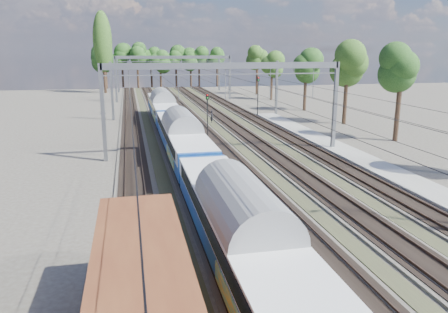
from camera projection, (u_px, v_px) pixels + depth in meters
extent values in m
cube|color=#47423A|center=(131.00, 131.00, 55.76)|extent=(3.00, 130.00, 0.15)
cube|color=black|center=(131.00, 130.00, 55.74)|extent=(2.50, 130.00, 0.06)
cube|color=#473326|center=(126.00, 130.00, 55.57)|extent=(0.08, 130.00, 0.14)
cube|color=#473326|center=(137.00, 129.00, 55.87)|extent=(0.08, 130.00, 0.14)
cube|color=#47423A|center=(167.00, 130.00, 56.69)|extent=(3.00, 130.00, 0.15)
cube|color=black|center=(167.00, 129.00, 56.67)|extent=(2.50, 130.00, 0.06)
cube|color=#473326|center=(161.00, 128.00, 56.50)|extent=(0.08, 130.00, 0.14)
cube|color=#473326|center=(172.00, 128.00, 56.79)|extent=(0.08, 130.00, 0.14)
cube|color=#47423A|center=(201.00, 128.00, 57.62)|extent=(3.00, 130.00, 0.15)
cube|color=black|center=(201.00, 128.00, 57.60)|extent=(2.50, 130.00, 0.06)
cube|color=#473326|center=(196.00, 127.00, 57.42)|extent=(0.08, 130.00, 0.14)
cube|color=#473326|center=(206.00, 127.00, 57.72)|extent=(0.08, 130.00, 0.14)
cube|color=#47423A|center=(234.00, 127.00, 58.55)|extent=(3.00, 130.00, 0.15)
cube|color=black|center=(234.00, 126.00, 58.52)|extent=(2.50, 130.00, 0.06)
cube|color=#473326|center=(229.00, 126.00, 58.35)|extent=(0.08, 130.00, 0.14)
cube|color=#473326|center=(239.00, 125.00, 58.65)|extent=(0.08, 130.00, 0.14)
cube|color=#47423A|center=(266.00, 126.00, 59.47)|extent=(3.00, 130.00, 0.15)
cube|color=black|center=(266.00, 125.00, 59.45)|extent=(2.50, 130.00, 0.06)
cube|color=#473326|center=(261.00, 125.00, 59.28)|extent=(0.08, 130.00, 0.14)
cube|color=#473326|center=(271.00, 124.00, 59.58)|extent=(0.08, 130.00, 0.14)
cube|color=#352F22|center=(149.00, 131.00, 56.24)|extent=(1.10, 130.00, 0.05)
cube|color=#352F22|center=(184.00, 129.00, 57.17)|extent=(1.10, 130.00, 0.05)
cube|color=#352F22|center=(218.00, 128.00, 58.10)|extent=(1.10, 130.00, 0.05)
cube|color=#352F22|center=(250.00, 127.00, 59.02)|extent=(1.10, 130.00, 0.05)
cube|color=gray|center=(392.00, 173.00, 36.35)|extent=(3.00, 70.00, 0.30)
cube|color=slate|center=(103.00, 113.00, 39.96)|extent=(0.35, 0.35, 9.00)
cube|color=slate|center=(335.00, 107.00, 44.70)|extent=(0.35, 0.35, 9.00)
cube|color=slate|center=(225.00, 66.00, 41.33)|extent=(23.00, 0.35, 0.60)
cube|color=slate|center=(116.00, 79.00, 85.51)|extent=(0.35, 0.35, 9.00)
cube|color=slate|center=(230.00, 78.00, 90.25)|extent=(0.35, 0.35, 9.00)
cube|color=slate|center=(174.00, 57.00, 86.88)|extent=(23.00, 0.35, 0.60)
cube|color=slate|center=(112.00, 91.00, 63.74)|extent=(0.35, 0.35, 8.50)
cube|color=slate|center=(118.00, 75.00, 106.45)|extent=(0.35, 0.35, 8.50)
cube|color=slate|center=(277.00, 88.00, 68.96)|extent=(0.35, 0.35, 8.50)
cube|color=slate|center=(219.00, 73.00, 111.66)|extent=(0.35, 0.35, 8.50)
cylinder|color=black|center=(129.00, 88.00, 54.47)|extent=(0.03, 130.00, 0.03)
cylinder|color=black|center=(129.00, 79.00, 54.21)|extent=(0.03, 130.00, 0.03)
cylinder|color=black|center=(165.00, 87.00, 55.40)|extent=(0.03, 130.00, 0.03)
cylinder|color=black|center=(165.00, 79.00, 55.13)|extent=(0.03, 130.00, 0.03)
cylinder|color=black|center=(200.00, 87.00, 56.32)|extent=(0.03, 130.00, 0.03)
cylinder|color=black|center=(200.00, 78.00, 56.06)|extent=(0.03, 130.00, 0.03)
cylinder|color=black|center=(234.00, 86.00, 57.25)|extent=(0.03, 130.00, 0.03)
cylinder|color=black|center=(234.00, 78.00, 56.99)|extent=(0.03, 130.00, 0.03)
cylinder|color=black|center=(267.00, 86.00, 58.18)|extent=(0.03, 130.00, 0.03)
cylinder|color=black|center=(267.00, 77.00, 57.92)|extent=(0.03, 130.00, 0.03)
cylinder|color=black|center=(106.00, 77.00, 116.55)|extent=(0.56, 0.56, 6.25)
sphere|color=#153C16|center=(105.00, 58.00, 115.35)|extent=(5.40, 5.40, 5.40)
cylinder|color=black|center=(122.00, 74.00, 117.09)|extent=(0.56, 0.56, 7.32)
sphere|color=#153C16|center=(121.00, 52.00, 115.69)|extent=(5.48, 5.48, 5.48)
cylinder|color=black|center=(135.00, 74.00, 118.11)|extent=(0.56, 0.56, 7.40)
sphere|color=#153C16|center=(134.00, 52.00, 116.69)|extent=(3.92, 3.92, 3.92)
cylinder|color=black|center=(151.00, 76.00, 119.02)|extent=(0.56, 0.56, 6.40)
sphere|color=#153C16|center=(151.00, 57.00, 117.80)|extent=(5.38, 5.38, 5.38)
cylinder|color=black|center=(163.00, 77.00, 120.77)|extent=(0.56, 0.56, 5.63)
sphere|color=#153C16|center=(163.00, 60.00, 119.69)|extent=(4.02, 4.02, 4.02)
cylinder|color=black|center=(175.00, 75.00, 120.28)|extent=(0.56, 0.56, 6.52)
sphere|color=#153C16|center=(175.00, 56.00, 119.04)|extent=(4.28, 4.28, 4.28)
cylinder|color=black|center=(187.00, 75.00, 122.77)|extent=(0.56, 0.56, 6.67)
sphere|color=#153C16|center=(187.00, 55.00, 121.50)|extent=(5.30, 5.30, 5.30)
cylinder|color=black|center=(204.00, 73.00, 121.61)|extent=(0.56, 0.56, 7.39)
sphere|color=#153C16|center=(203.00, 52.00, 120.20)|extent=(4.62, 4.62, 4.62)
cylinder|color=black|center=(212.00, 75.00, 124.10)|extent=(0.56, 0.56, 6.11)
sphere|color=#153C16|center=(212.00, 58.00, 122.94)|extent=(4.79, 4.79, 4.79)
cylinder|color=black|center=(390.00, 112.00, 49.44)|extent=(0.56, 0.56, 6.62)
sphere|color=#153C16|center=(394.00, 64.00, 48.17)|extent=(4.36, 4.36, 4.36)
cylinder|color=black|center=(339.00, 103.00, 62.06)|extent=(0.56, 0.56, 5.46)
sphere|color=#153C16|center=(341.00, 72.00, 61.02)|extent=(4.80, 4.80, 4.80)
cylinder|color=black|center=(302.00, 96.00, 74.31)|extent=(0.56, 0.56, 5.09)
sphere|color=#153C16|center=(303.00, 71.00, 73.34)|extent=(3.44, 3.44, 3.44)
cylinder|color=black|center=(282.00, 88.00, 88.48)|extent=(0.56, 0.56, 5.12)
sphere|color=#153C16|center=(283.00, 68.00, 87.50)|extent=(3.43, 3.43, 3.43)
cylinder|color=black|center=(256.00, 84.00, 100.05)|extent=(0.56, 0.56, 5.02)
sphere|color=#153C16|center=(256.00, 66.00, 99.10)|extent=(3.82, 3.82, 3.82)
cylinder|color=black|center=(104.00, 59.00, 103.03)|extent=(0.70, 0.70, 16.00)
ellipsoid|color=#214316|center=(103.00, 42.00, 102.08)|extent=(4.40, 4.40, 14.08)
cube|color=black|center=(211.00, 210.00, 26.83)|extent=(2.17, 3.26, 0.87)
cube|color=navy|center=(243.00, 235.00, 19.22)|extent=(3.04, 21.73, 2.06)
cube|color=silver|center=(243.00, 224.00, 19.09)|extent=(3.13, 20.86, 1.03)
cube|color=black|center=(277.00, 221.00, 19.42)|extent=(0.04, 18.47, 0.76)
cube|color=#E59F0C|center=(278.00, 307.00, 14.82)|extent=(3.15, 6.08, 0.76)
cylinder|color=gray|center=(243.00, 213.00, 18.98)|extent=(3.09, 21.73, 3.09)
cube|color=black|center=(194.00, 178.00, 33.59)|extent=(2.17, 3.26, 0.87)
cube|color=black|center=(174.00, 139.00, 48.02)|extent=(2.17, 3.26, 0.87)
cube|color=navy|center=(182.00, 138.00, 40.42)|extent=(3.04, 21.73, 2.06)
cube|color=silver|center=(182.00, 132.00, 40.29)|extent=(3.13, 20.86, 1.03)
cube|color=black|center=(198.00, 131.00, 40.61)|extent=(0.04, 18.47, 0.76)
cube|color=#E59F0C|center=(189.00, 156.00, 36.01)|extent=(3.15, 6.08, 0.76)
cylinder|color=gray|center=(181.00, 127.00, 40.17)|extent=(3.09, 21.73, 3.09)
cube|color=black|center=(168.00, 128.00, 54.78)|extent=(2.17, 3.26, 0.87)
cube|color=black|center=(159.00, 112.00, 69.21)|extent=(2.17, 3.26, 0.87)
cube|color=navy|center=(163.00, 107.00, 61.61)|extent=(3.04, 21.73, 2.06)
cube|color=silver|center=(163.00, 104.00, 61.48)|extent=(3.13, 20.86, 1.03)
cube|color=black|center=(174.00, 103.00, 61.80)|extent=(0.04, 18.47, 0.76)
cube|color=#E59F0C|center=(166.00, 116.00, 57.20)|extent=(3.15, 6.08, 0.76)
cylinder|color=gray|center=(163.00, 100.00, 61.36)|extent=(3.09, 21.73, 3.09)
cube|color=black|center=(141.00, 293.00, 17.83)|extent=(2.10, 2.73, 0.74)
cube|color=#542616|center=(142.00, 282.00, 12.14)|extent=(3.05, 14.72, 0.13)
imported|color=black|center=(212.00, 117.00, 62.14)|extent=(0.50, 0.69, 1.78)
cylinder|color=black|center=(207.00, 120.00, 50.20)|extent=(0.13, 0.13, 4.66)
cube|color=black|center=(207.00, 97.00, 49.56)|extent=(0.34, 0.23, 0.65)
sphere|color=red|center=(207.00, 95.00, 49.40)|extent=(0.15, 0.15, 0.15)
sphere|color=#0C9919|center=(207.00, 98.00, 49.48)|extent=(0.15, 0.15, 0.15)
cylinder|color=black|center=(258.00, 99.00, 67.93)|extent=(0.15, 0.15, 5.40)
cube|color=black|center=(258.00, 79.00, 67.20)|extent=(0.44, 0.36, 0.76)
sphere|color=red|center=(258.00, 78.00, 67.01)|extent=(0.17, 0.17, 0.17)
sphere|color=#0C9919|center=(258.00, 80.00, 67.10)|extent=(0.17, 0.17, 0.17)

